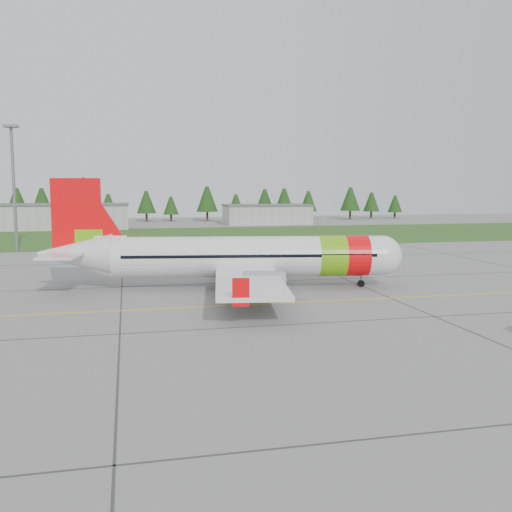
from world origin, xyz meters
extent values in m
plane|color=gray|center=(0.00, 0.00, 0.00)|extent=(320.00, 320.00, 0.00)
cylinder|color=silver|center=(-1.93, 16.34, 3.33)|extent=(28.28, 8.48, 4.20)
sphere|color=silver|center=(11.88, 14.17, 3.33)|extent=(4.20, 4.20, 4.20)
cone|color=silver|center=(-19.47, 19.09, 3.71)|extent=(8.09, 5.31, 4.20)
cube|color=black|center=(12.20, 14.12, 3.71)|extent=(2.13, 3.03, 0.60)
cylinder|color=#67B20D|center=(6.57, 15.00, 3.33)|extent=(3.43, 4.66, 4.28)
cylinder|color=#ED070B|center=(9.12, 14.60, 3.33)|extent=(3.00, 4.59, 4.28)
cube|color=silver|center=(-2.46, 16.42, 2.15)|extent=(11.18, 34.92, 0.39)
cube|color=#ED070B|center=(-0.87, 33.48, 2.74)|extent=(1.31, 0.39, 2.15)
cube|color=#ED070B|center=(-6.18, -0.31, 2.74)|extent=(1.31, 0.39, 2.15)
cylinder|color=gray|center=(0.05, 22.01, 1.56)|extent=(4.18, 2.83, 2.26)
cylinder|color=gray|center=(-1.79, 10.32, 1.56)|extent=(4.18, 2.83, 2.26)
cube|color=#ED070B|center=(-19.25, 19.05, 7.31)|extent=(4.95, 1.15, 8.18)
cube|color=#67B20D|center=(-18.09, 18.87, 4.95)|extent=(2.83, 0.88, 2.58)
cube|color=silver|center=(-20.00, 19.17, 3.98)|extent=(5.32, 12.75, 0.24)
cylinder|color=slate|center=(9.76, 14.50, 0.75)|extent=(0.19, 0.19, 1.51)
cylinder|color=black|center=(9.76, 14.50, 0.37)|extent=(0.77, 0.41, 0.73)
cylinder|color=slate|center=(-3.06, 19.56, 1.02)|extent=(0.24, 0.24, 2.04)
cylinder|color=black|center=(-3.48, 19.63, 0.56)|extent=(1.18, 0.65, 1.12)
cylinder|color=slate|center=(-3.99, 13.61, 1.02)|extent=(0.24, 0.24, 2.04)
cylinder|color=black|center=(-4.42, 13.68, 0.56)|extent=(1.18, 0.65, 1.12)
imported|color=white|center=(-9.88, 56.22, 2.04)|extent=(1.43, 1.35, 4.09)
cube|color=#30561E|center=(0.00, 82.00, 0.01)|extent=(320.00, 50.00, 0.03)
cube|color=gold|center=(0.00, 8.00, 0.01)|extent=(120.00, 0.25, 0.02)
cube|color=#A8A8A3|center=(-30.00, 110.00, 3.00)|extent=(32.00, 14.00, 6.00)
cube|color=#A8A8A3|center=(25.00, 118.00, 2.60)|extent=(24.00, 12.00, 5.20)
cylinder|color=slate|center=(-32.00, 58.00, 10.00)|extent=(0.50, 0.50, 20.00)
camera|label=1|loc=(-14.28, -41.14, 10.48)|focal=40.00mm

